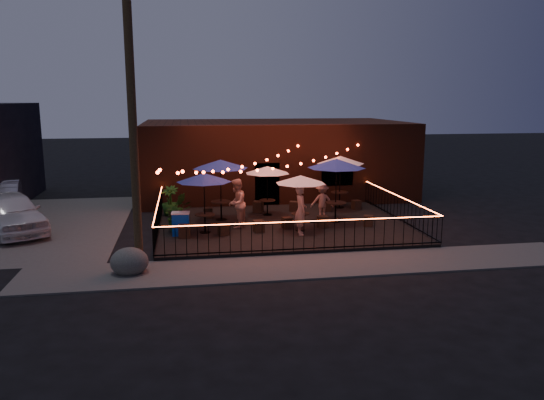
{
  "coord_description": "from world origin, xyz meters",
  "views": [
    {
      "loc": [
        -3.91,
        -18.95,
        5.26
      ],
      "look_at": [
        -0.42,
        2.08,
        1.15
      ],
      "focal_mm": 35.0,
      "sensor_mm": 36.0,
      "label": 1
    }
  ],
  "objects_px": {
    "cafe_table_1": "(220,165)",
    "cooler": "(181,224)",
    "cafe_table_4": "(337,164)",
    "utility_pole": "(134,141)",
    "cafe_table_3": "(267,171)",
    "boulder": "(129,262)",
    "cafe_table_2": "(301,180)",
    "cafe_table_0": "(204,178)",
    "cafe_table_5": "(340,161)"
  },
  "relations": [
    {
      "from": "cafe_table_1",
      "to": "cooler",
      "type": "distance_m",
      "value": 3.45
    },
    {
      "from": "cafe_table_4",
      "to": "cooler",
      "type": "distance_m",
      "value": 6.81
    },
    {
      "from": "utility_pole",
      "to": "cooler",
      "type": "relative_size",
      "value": 8.99
    },
    {
      "from": "cafe_table_3",
      "to": "cafe_table_4",
      "type": "distance_m",
      "value": 3.17
    },
    {
      "from": "boulder",
      "to": "cafe_table_4",
      "type": "bearing_deg",
      "value": 32.95
    },
    {
      "from": "cafe_table_2",
      "to": "cafe_table_3",
      "type": "height_order",
      "value": "cafe_table_3"
    },
    {
      "from": "cafe_table_0",
      "to": "cafe_table_3",
      "type": "xyz_separation_m",
      "value": [
        2.86,
        2.69,
        -0.12
      ]
    },
    {
      "from": "cafe_table_0",
      "to": "cooler",
      "type": "bearing_deg",
      "value": -163.6
    },
    {
      "from": "cafe_table_5",
      "to": "cooler",
      "type": "xyz_separation_m",
      "value": [
        -7.4,
        -3.98,
        -1.79
      ]
    },
    {
      "from": "cafe_table_0",
      "to": "cafe_table_4",
      "type": "height_order",
      "value": "cafe_table_4"
    },
    {
      "from": "boulder",
      "to": "cafe_table_5",
      "type": "bearing_deg",
      "value": 41.48
    },
    {
      "from": "cafe_table_3",
      "to": "cooler",
      "type": "height_order",
      "value": "cafe_table_3"
    },
    {
      "from": "cafe_table_2",
      "to": "cafe_table_1",
      "type": "bearing_deg",
      "value": 141.94
    },
    {
      "from": "cafe_table_1",
      "to": "cooler",
      "type": "xyz_separation_m",
      "value": [
        -1.69,
        -2.32,
        -1.91
      ]
    },
    {
      "from": "cafe_table_3",
      "to": "cafe_table_5",
      "type": "distance_m",
      "value": 3.77
    },
    {
      "from": "cafe_table_0",
      "to": "boulder",
      "type": "bearing_deg",
      "value": -120.31
    },
    {
      "from": "cafe_table_2",
      "to": "cafe_table_5",
      "type": "xyz_separation_m",
      "value": [
        2.77,
        3.95,
        0.25
      ]
    },
    {
      "from": "cafe_table_0",
      "to": "cafe_table_3",
      "type": "bearing_deg",
      "value": 43.25
    },
    {
      "from": "cafe_table_1",
      "to": "cafe_table_5",
      "type": "distance_m",
      "value": 5.94
    },
    {
      "from": "boulder",
      "to": "utility_pole",
      "type": "bearing_deg",
      "value": 62.92
    },
    {
      "from": "cafe_table_4",
      "to": "utility_pole",
      "type": "bearing_deg",
      "value": -148.81
    },
    {
      "from": "cafe_table_3",
      "to": "cafe_table_0",
      "type": "bearing_deg",
      "value": -136.75
    },
    {
      "from": "cafe_table_0",
      "to": "cooler",
      "type": "xyz_separation_m",
      "value": [
        -0.92,
        -0.27,
        -1.66
      ]
    },
    {
      "from": "cafe_table_2",
      "to": "cafe_table_5",
      "type": "height_order",
      "value": "cafe_table_5"
    },
    {
      "from": "utility_pole",
      "to": "cafe_table_3",
      "type": "xyz_separation_m",
      "value": [
        5.06,
        6.39,
        -1.86
      ]
    },
    {
      "from": "cafe_table_1",
      "to": "cafe_table_3",
      "type": "distance_m",
      "value": 2.22
    },
    {
      "from": "cafe_table_2",
      "to": "cafe_table_5",
      "type": "relative_size",
      "value": 0.98
    },
    {
      "from": "utility_pole",
      "to": "cafe_table_4",
      "type": "relative_size",
      "value": 2.63
    },
    {
      "from": "cafe_table_4",
      "to": "boulder",
      "type": "height_order",
      "value": "cafe_table_4"
    },
    {
      "from": "cooler",
      "to": "cafe_table_5",
      "type": "bearing_deg",
      "value": 32.1
    },
    {
      "from": "cafe_table_5",
      "to": "boulder",
      "type": "xyz_separation_m",
      "value": [
        -8.93,
        -7.89,
        -2.0
      ]
    },
    {
      "from": "utility_pole",
      "to": "cafe_table_1",
      "type": "relative_size",
      "value": 3.1
    },
    {
      "from": "cafe_table_1",
      "to": "cafe_table_2",
      "type": "xyz_separation_m",
      "value": [
        2.93,
        -2.3,
        -0.37
      ]
    },
    {
      "from": "cafe_table_0",
      "to": "cafe_table_5",
      "type": "xyz_separation_m",
      "value": [
        6.48,
        3.71,
        0.13
      ]
    },
    {
      "from": "cafe_table_0",
      "to": "cafe_table_3",
      "type": "height_order",
      "value": "cafe_table_0"
    },
    {
      "from": "utility_pole",
      "to": "cafe_table_2",
      "type": "height_order",
      "value": "utility_pole"
    },
    {
      "from": "cafe_table_0",
      "to": "cafe_table_5",
      "type": "distance_m",
      "value": 7.47
    },
    {
      "from": "cafe_table_2",
      "to": "cooler",
      "type": "bearing_deg",
      "value": -179.68
    },
    {
      "from": "cafe_table_5",
      "to": "boulder",
      "type": "bearing_deg",
      "value": -138.52
    },
    {
      "from": "cafe_table_0",
      "to": "cafe_table_4",
      "type": "xyz_separation_m",
      "value": [
        5.48,
        0.95,
        0.31
      ]
    },
    {
      "from": "cafe_table_5",
      "to": "boulder",
      "type": "distance_m",
      "value": 12.08
    },
    {
      "from": "cafe_table_3",
      "to": "boulder",
      "type": "distance_m",
      "value": 8.86
    },
    {
      "from": "cafe_table_1",
      "to": "cafe_table_5",
      "type": "height_order",
      "value": "cafe_table_1"
    },
    {
      "from": "cafe_table_4",
      "to": "boulder",
      "type": "distance_m",
      "value": 9.7
    },
    {
      "from": "cafe_table_1",
      "to": "boulder",
      "type": "xyz_separation_m",
      "value": [
        -3.22,
        -6.24,
        -2.11
      ]
    },
    {
      "from": "utility_pole",
      "to": "cafe_table_2",
      "type": "xyz_separation_m",
      "value": [
        5.9,
        3.45,
        -1.86
      ]
    },
    {
      "from": "boulder",
      "to": "cafe_table_3",
      "type": "bearing_deg",
      "value": 52.34
    },
    {
      "from": "cafe_table_0",
      "to": "cooler",
      "type": "relative_size",
      "value": 2.6
    },
    {
      "from": "cafe_table_2",
      "to": "cafe_table_4",
      "type": "height_order",
      "value": "cafe_table_4"
    },
    {
      "from": "cooler",
      "to": "boulder",
      "type": "xyz_separation_m",
      "value": [
        -1.53,
        -3.92,
        -0.21
      ]
    }
  ]
}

